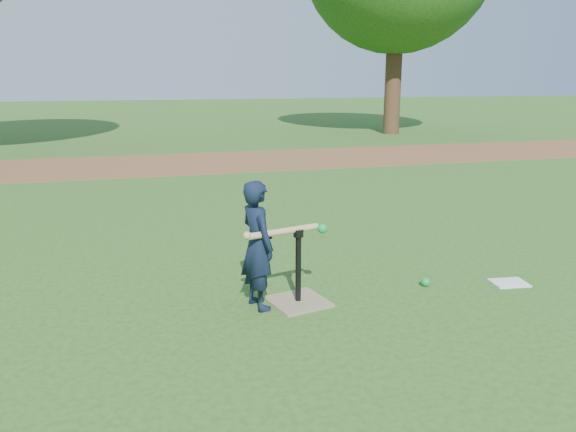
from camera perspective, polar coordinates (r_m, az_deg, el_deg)
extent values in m
plane|color=#285116|center=(4.84, 3.04, -7.49)|extent=(80.00, 80.00, 0.00)
cube|color=brown|center=(11.98, -8.60, 5.41)|extent=(24.00, 3.00, 0.01)
imported|color=black|center=(4.34, -3.12, -2.97)|extent=(0.33, 0.42, 1.02)
sphere|color=#0E9A39|center=(5.04, 13.80, -6.52)|extent=(0.08, 0.08, 0.08)
cube|color=white|center=(5.34, 21.56, -6.34)|extent=(0.33, 0.27, 0.01)
cube|color=#8A7C57|center=(4.57, 1.03, -8.68)|extent=(0.52, 0.52, 0.02)
cylinder|color=black|center=(4.47, 1.05, -5.26)|extent=(0.05, 0.05, 0.55)
cylinder|color=black|center=(4.38, 1.07, -1.74)|extent=(0.08, 0.08, 0.06)
cylinder|color=tan|center=(4.32, -0.38, -1.56)|extent=(0.59, 0.20, 0.05)
sphere|color=tan|center=(4.22, -4.17, -1.99)|extent=(0.06, 0.06, 0.06)
sphere|color=#0E9A39|center=(4.42, 3.52, -1.27)|extent=(0.08, 0.08, 0.08)
cylinder|color=#382316|center=(18.11, 10.64, 13.62)|extent=(0.50, 0.50, 3.42)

